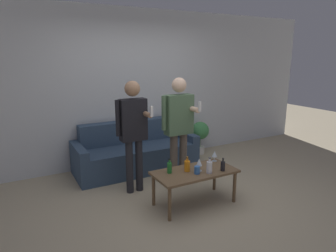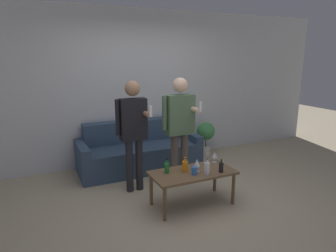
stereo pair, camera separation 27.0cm
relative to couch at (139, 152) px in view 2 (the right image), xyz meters
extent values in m
plane|color=tan|center=(0.14, -1.52, -0.29)|extent=(16.00, 16.00, 0.00)
cube|color=silver|center=(0.14, 0.42, 1.06)|extent=(8.00, 0.06, 2.70)
cube|color=#334760|center=(0.00, -0.16, -0.08)|extent=(1.77, 0.58, 0.43)
cube|color=#334760|center=(0.00, 0.24, 0.11)|extent=(1.77, 0.22, 0.80)
cube|color=#334760|center=(-0.95, -0.05, -0.01)|extent=(0.14, 0.80, 0.55)
cube|color=#334760|center=(0.95, -0.05, -0.01)|extent=(0.14, 0.80, 0.55)
cube|color=brown|center=(0.20, -1.54, 0.15)|extent=(1.08, 0.53, 0.03)
cylinder|color=brown|center=(-0.29, -1.75, -0.08)|extent=(0.04, 0.04, 0.43)
cylinder|color=brown|center=(0.68, -1.75, -0.08)|extent=(0.04, 0.04, 0.43)
cylinder|color=brown|center=(-0.29, -1.32, -0.08)|extent=(0.04, 0.04, 0.43)
cylinder|color=brown|center=(0.68, -1.32, -0.08)|extent=(0.04, 0.04, 0.43)
cylinder|color=orange|center=(0.10, -1.50, 0.24)|extent=(0.08, 0.08, 0.14)
cylinder|color=orange|center=(0.10, -1.50, 0.33)|extent=(0.03, 0.03, 0.05)
cylinder|color=black|center=(0.10, -1.50, 0.35)|extent=(0.03, 0.03, 0.01)
cylinder|color=#23752D|center=(-0.12, -1.44, 0.24)|extent=(0.06, 0.06, 0.13)
cylinder|color=#23752D|center=(-0.12, -1.44, 0.33)|extent=(0.02, 0.02, 0.05)
cylinder|color=black|center=(-0.12, -1.44, 0.35)|extent=(0.03, 0.03, 0.01)
cylinder|color=silver|center=(0.31, -1.69, 0.24)|extent=(0.07, 0.07, 0.15)
cylinder|color=silver|center=(0.31, -1.69, 0.35)|extent=(0.03, 0.03, 0.06)
cylinder|color=black|center=(0.31, -1.69, 0.37)|extent=(0.03, 0.03, 0.01)
cylinder|color=black|center=(0.52, -1.70, 0.23)|extent=(0.06, 0.06, 0.12)
cylinder|color=black|center=(0.52, -1.70, 0.31)|extent=(0.02, 0.02, 0.05)
cylinder|color=black|center=(0.52, -1.70, 0.33)|extent=(0.03, 0.03, 0.01)
cylinder|color=silver|center=(0.24, -1.56, 0.17)|extent=(0.07, 0.07, 0.01)
cylinder|color=silver|center=(0.24, -1.56, 0.21)|extent=(0.01, 0.01, 0.07)
cone|color=silver|center=(0.24, -1.56, 0.29)|extent=(0.08, 0.08, 0.09)
cylinder|color=silver|center=(0.64, -1.36, 0.17)|extent=(0.07, 0.07, 0.01)
cylinder|color=silver|center=(0.64, -1.36, 0.20)|extent=(0.01, 0.01, 0.06)
cone|color=silver|center=(0.64, -1.36, 0.28)|extent=(0.07, 0.07, 0.08)
cylinder|color=#3366B2|center=(0.17, -1.63, 0.22)|extent=(0.07, 0.07, 0.10)
cylinder|color=#232328|center=(-0.42, -0.82, 0.09)|extent=(0.10, 0.10, 0.77)
cylinder|color=#232328|center=(-0.28, -0.82, 0.09)|extent=(0.10, 0.10, 0.77)
cube|color=black|center=(-0.35, -0.82, 0.76)|extent=(0.37, 0.16, 0.57)
sphere|color=#9E7556|center=(-0.35, -0.82, 1.19)|extent=(0.21, 0.21, 0.21)
cylinder|color=black|center=(-0.57, -0.82, 0.81)|extent=(0.07, 0.07, 0.49)
cylinder|color=#9E7556|center=(-0.20, -0.95, 0.85)|extent=(0.07, 0.25, 0.07)
cube|color=white|center=(-0.20, -1.10, 0.91)|extent=(0.03, 0.03, 0.14)
cylinder|color=brown|center=(0.27, -0.86, 0.10)|extent=(0.12, 0.12, 0.78)
cylinder|color=brown|center=(0.43, -0.86, 0.10)|extent=(0.12, 0.12, 0.78)
cube|color=#4C6B4C|center=(0.35, -0.86, 0.78)|extent=(0.41, 0.18, 0.58)
sphere|color=beige|center=(0.35, -0.86, 1.21)|extent=(0.21, 0.21, 0.21)
cylinder|color=#4C6B4C|center=(0.11, -0.86, 0.82)|extent=(0.07, 0.07, 0.49)
cylinder|color=beige|center=(0.51, -0.99, 0.86)|extent=(0.07, 0.26, 0.07)
cube|color=white|center=(0.51, -1.15, 0.92)|extent=(0.03, 0.03, 0.14)
cylinder|color=silver|center=(1.43, 0.13, -0.22)|extent=(0.18, 0.18, 0.15)
cylinder|color=#476B38|center=(1.43, 0.13, -0.04)|extent=(0.02, 0.02, 0.21)
sphere|color=#428E4C|center=(1.43, 0.13, 0.18)|extent=(0.35, 0.35, 0.35)
camera|label=1|loc=(-1.83, -4.55, 1.62)|focal=32.00mm
camera|label=2|loc=(-1.59, -4.67, 1.62)|focal=32.00mm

